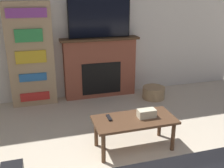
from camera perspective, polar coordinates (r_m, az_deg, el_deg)
wall_back at (r=4.73m, az=-7.77°, el=13.07°), size 6.48×0.06×2.70m
fireplace at (r=4.82m, az=-2.62°, el=3.66°), size 1.41×0.28×1.10m
tv at (r=4.64m, az=-2.73°, el=14.07°), size 1.09×0.03×0.66m
coffee_table at (r=3.24m, az=4.89°, el=-8.42°), size 1.00×0.49×0.41m
tissue_box at (r=3.25m, az=7.54°, el=-6.33°), size 0.22×0.12×0.10m
remote_control at (r=3.20m, az=-0.65°, el=-7.35°), size 0.04×0.15×0.02m
bookshelf at (r=4.59m, az=-17.23°, el=6.06°), size 0.74×0.29×1.73m
storage_basket at (r=4.88m, az=9.04°, el=-1.86°), size 0.40×0.40×0.22m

